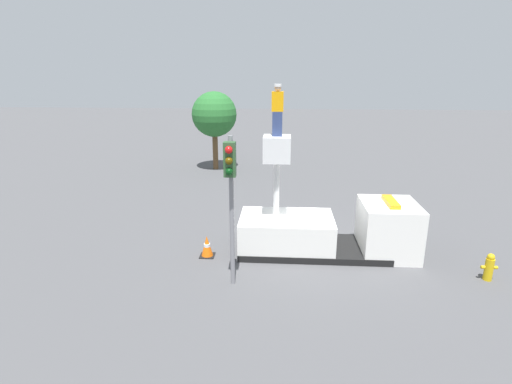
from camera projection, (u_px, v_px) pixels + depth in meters
name	position (u px, v px, depth m)	size (l,w,h in m)	color
ground_plane	(312.00, 251.00, 14.97)	(120.00, 120.00, 0.00)	#4C4C4F
bucket_truck	(328.00, 231.00, 14.69)	(6.42, 2.29, 4.31)	black
worker	(277.00, 110.00, 13.56)	(0.40, 0.26, 1.75)	navy
traffic_light_pole	(231.00, 183.00, 11.59)	(0.34, 0.57, 4.70)	gray
fire_hydrant	(489.00, 267.00, 12.76)	(0.51, 0.27, 0.92)	gold
traffic_cone_rear	(207.00, 246.00, 14.45)	(0.53, 0.53, 0.78)	black
tree_left_bg	(214.00, 115.00, 26.54)	(2.99, 2.99, 5.23)	brown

